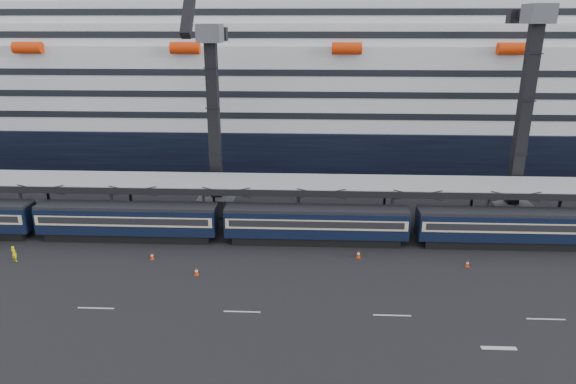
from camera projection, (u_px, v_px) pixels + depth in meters
name	position (u px, v px, depth m)	size (l,w,h in m)	color
ground	(408.00, 291.00, 44.47)	(260.00, 260.00, 0.00)	black
lane_markings	(528.00, 327.00, 39.16)	(111.00, 4.27, 0.02)	beige
train	(348.00, 224.00, 53.46)	(133.05, 3.00, 4.05)	black
canopy	(389.00, 185.00, 56.09)	(130.00, 6.25, 5.53)	gray
cruise_ship	(358.00, 85.00, 84.23)	(214.09, 28.84, 34.00)	black
crane_dark_near	(213.00, 115.00, 59.20)	(4.50, 17.75, 35.08)	#4E5156
crane_dark_mid	(527.00, 107.00, 56.29)	(4.50, 18.24, 39.64)	#4E5156
worker	(14.00, 254.00, 49.77)	(0.58, 0.38, 1.59)	#FEEF0D
traffic_cone_b	(196.00, 271.00, 47.16)	(0.40, 0.40, 0.80)	#EE3307
traffic_cone_c	(152.00, 256.00, 50.34)	(0.36, 0.36, 0.72)	#EE3307
traffic_cone_d	(358.00, 254.00, 50.66)	(0.40, 0.40, 0.79)	#EE3307
traffic_cone_e	(467.00, 263.00, 48.79)	(0.35, 0.35, 0.70)	#EE3307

